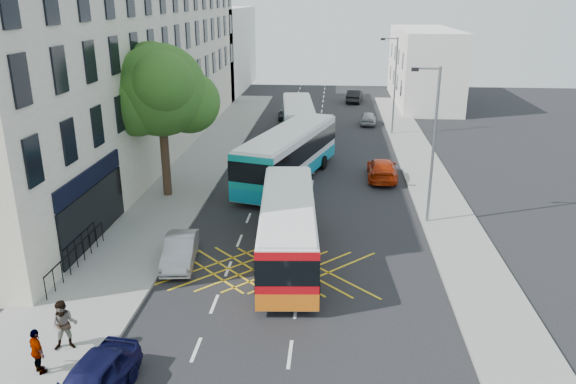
% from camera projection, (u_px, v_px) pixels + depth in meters
% --- Properties ---
extents(ground, '(120.00, 120.00, 0.00)m').
position_uv_depth(ground, '(290.00, 354.00, 18.79)').
color(ground, black).
rests_on(ground, ground).
extents(pavement_left, '(5.00, 70.00, 0.15)m').
position_uv_depth(pavement_left, '(168.00, 195.00, 33.53)').
color(pavement_left, gray).
rests_on(pavement_left, ground).
extents(pavement_right, '(3.00, 70.00, 0.15)m').
position_uv_depth(pavement_right, '(440.00, 203.00, 32.29)').
color(pavement_right, gray).
rests_on(pavement_right, ground).
extents(terrace_main, '(8.30, 45.00, 13.50)m').
position_uv_depth(terrace_main, '(124.00, 63.00, 40.67)').
color(terrace_main, beige).
rests_on(terrace_main, ground).
extents(terrace_far, '(8.00, 20.00, 10.00)m').
position_uv_depth(terrace_far, '(213.00, 50.00, 69.95)').
color(terrace_far, silver).
rests_on(terrace_far, ground).
extents(building_right, '(6.00, 18.00, 8.00)m').
position_uv_depth(building_right, '(424.00, 66.00, 61.76)').
color(building_right, silver).
rests_on(building_right, ground).
extents(street_tree, '(6.30, 5.70, 8.80)m').
position_uv_depth(street_tree, '(160.00, 91.00, 31.44)').
color(street_tree, '#382619').
rests_on(street_tree, pavement_left).
extents(lamp_near, '(1.45, 0.15, 8.00)m').
position_uv_depth(lamp_near, '(432.00, 138.00, 28.07)').
color(lamp_near, slate).
rests_on(lamp_near, pavement_right).
extents(lamp_far, '(1.45, 0.15, 8.00)m').
position_uv_depth(lamp_far, '(394.00, 81.00, 46.88)').
color(lamp_far, slate).
rests_on(lamp_far, pavement_right).
extents(railings, '(0.08, 5.60, 1.14)m').
position_uv_depth(railings, '(77.00, 256.00, 24.29)').
color(railings, black).
rests_on(railings, pavement_left).
extents(bus_near, '(3.17, 10.42, 2.89)m').
position_uv_depth(bus_near, '(288.00, 228.00, 25.12)').
color(bus_near, silver).
rests_on(bus_near, ground).
extents(bus_mid, '(5.92, 12.09, 3.32)m').
position_uv_depth(bus_mid, '(289.00, 155.00, 35.91)').
color(bus_mid, silver).
rests_on(bus_mid, ground).
extents(bus_far, '(3.51, 10.79, 2.98)m').
position_uv_depth(bus_far, '(298.00, 119.00, 46.92)').
color(bus_far, silver).
rests_on(bus_far, ground).
extents(parked_car_blue, '(2.10, 4.13, 1.35)m').
position_uv_depth(parked_car_blue, '(92.00, 383.00, 16.37)').
color(parked_car_blue, '#0D0E36').
rests_on(parked_car_blue, ground).
extents(parked_car_silver, '(1.79, 3.91, 1.24)m').
position_uv_depth(parked_car_silver, '(180.00, 251.00, 24.98)').
color(parked_car_silver, '#9C9EA3').
rests_on(parked_car_silver, ground).
extents(red_hatchback, '(2.02, 4.66, 1.34)m').
position_uv_depth(red_hatchback, '(382.00, 169.00, 36.59)').
color(red_hatchback, '#AA2607').
rests_on(red_hatchback, ground).
extents(distant_car_grey, '(2.44, 5.19, 1.43)m').
position_uv_depth(distant_car_grey, '(292.00, 110.00, 55.04)').
color(distant_car_grey, '#3C3E43').
rests_on(distant_car_grey, ground).
extents(distant_car_silver, '(1.66, 3.60, 1.19)m').
position_uv_depth(distant_car_silver, '(368.00, 118.00, 52.18)').
color(distant_car_silver, '#929499').
rests_on(distant_car_silver, ground).
extents(distant_car_dark, '(2.08, 4.48, 1.42)m').
position_uv_depth(distant_car_dark, '(355.00, 96.00, 63.07)').
color(distant_car_dark, black).
rests_on(distant_car_dark, ground).
extents(pedestrian_near, '(1.02, 0.89, 1.78)m').
position_uv_depth(pedestrian_near, '(65.00, 325.00, 18.57)').
color(pedestrian_near, gray).
rests_on(pedestrian_near, pavement_left).
extents(pedestrian_far, '(0.95, 0.87, 1.55)m').
position_uv_depth(pedestrian_far, '(37.00, 351.00, 17.40)').
color(pedestrian_far, gray).
rests_on(pedestrian_far, pavement_left).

